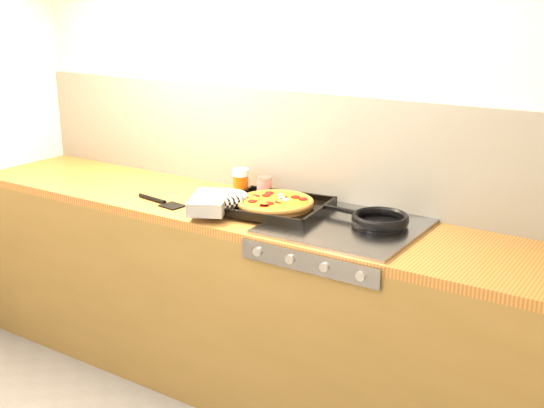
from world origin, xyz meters
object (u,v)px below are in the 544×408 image
Objects in this scene: tomato_can at (264,187)px; juice_glass at (241,182)px; pizza_on_tray at (258,203)px; frying_pan at (379,220)px.

tomato_can is 0.12m from juice_glass.
pizza_on_tray is 0.54m from frying_pan.
pizza_on_tray is 0.24m from tomato_can.
pizza_on_tray is 1.47× the size of frying_pan.
frying_pan is (0.53, 0.10, -0.01)m from pizza_on_tray.
pizza_on_tray reaches higher than frying_pan.
frying_pan is at bearing 10.52° from pizza_on_tray.
frying_pan is 0.65m from tomato_can.
tomato_can reaches higher than pizza_on_tray.
tomato_can reaches higher than frying_pan.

